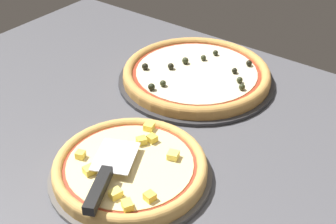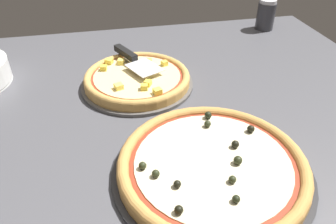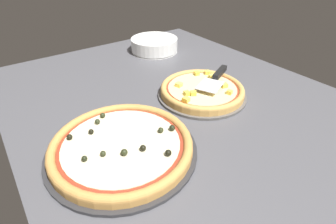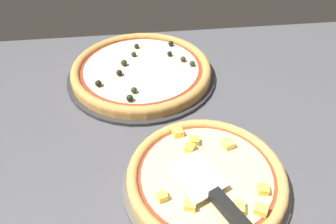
{
  "view_description": "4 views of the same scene",
  "coord_description": "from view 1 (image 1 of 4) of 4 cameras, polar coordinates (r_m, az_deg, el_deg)",
  "views": [
    {
      "loc": [
        50.82,
        -62.24,
        66.04
      ],
      "look_at": [
        -3.57,
        10.51,
        3.0
      ],
      "focal_mm": 50.0,
      "sensor_mm": 36.0,
      "label": 1
    },
    {
      "loc": [
        10.66,
        76.73,
        50.91
      ],
      "look_at": [
        -3.57,
        10.51,
        3.0
      ],
      "focal_mm": 35.0,
      "sensor_mm": 36.0,
      "label": 2
    },
    {
      "loc": [
        -61.34,
        52.55,
        50.83
      ],
      "look_at": [
        -3.57,
        10.51,
        3.0
      ],
      "focal_mm": 28.0,
      "sensor_mm": 36.0,
      "label": 3
    },
    {
      "loc": [
        -10.89,
        -48.54,
        54.94
      ],
      "look_at": [
        -3.57,
        10.51,
        3.0
      ],
      "focal_mm": 35.0,
      "sensor_mm": 36.0,
      "label": 4
    }
  ],
  "objects": [
    {
      "name": "ground_plane",
      "position": [
        1.05,
        -1.88,
        -5.44
      ],
      "size": [
        153.89,
        114.23,
        3.6
      ],
      "primitive_type": "cube",
      "color": "#4C4C51"
    },
    {
      "name": "pizza_pan_front",
      "position": [
        0.98,
        -4.57,
        -7.6
      ],
      "size": [
        33.65,
        33.65,
        1.0
      ],
      "primitive_type": "cylinder",
      "color": "#565451",
      "rests_on": "ground_plane"
    },
    {
      "name": "pizza_front",
      "position": [
        0.96,
        -4.63,
        -6.65
      ],
      "size": [
        31.63,
        31.63,
        3.96
      ],
      "color": "tan",
      "rests_on": "pizza_pan_front"
    },
    {
      "name": "pizza_pan_back",
      "position": [
        1.28,
        3.46,
        3.93
      ],
      "size": [
        42.43,
        42.43,
        1.0
      ],
      "primitive_type": "cylinder",
      "color": "#2D2D30",
      "rests_on": "ground_plane"
    },
    {
      "name": "pizza_back",
      "position": [
        1.27,
        3.49,
        4.73
      ],
      "size": [
        39.88,
        39.88,
        4.13
      ],
      "color": "#C68E47",
      "rests_on": "pizza_pan_back"
    },
    {
      "name": "serving_spatula",
      "position": [
        0.89,
        -7.86,
        -8.16
      ],
      "size": [
        13.68,
        21.44,
        2.0
      ],
      "color": "silver",
      "rests_on": "pizza_front"
    }
  ]
}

